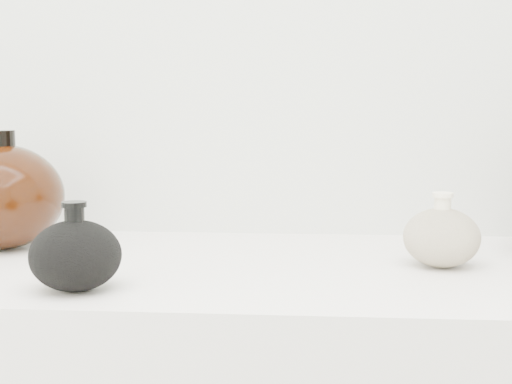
{
  "coord_description": "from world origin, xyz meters",
  "views": [
    {
      "loc": [
        0.07,
        -0.04,
        1.12
      ],
      "look_at": [
        -0.01,
        0.92,
        1.01
      ],
      "focal_mm": 50.0,
      "sensor_mm": 36.0,
      "label": 1
    }
  ],
  "objects": [
    {
      "name": "left_round_pot",
      "position": [
        -0.42,
        1.03,
        0.98
      ],
      "size": [
        0.26,
        0.26,
        0.19
      ],
      "color": "black",
      "rests_on": "display_counter"
    },
    {
      "name": "black_gourd_vase",
      "position": [
        -0.22,
        0.78,
        0.94
      ],
      "size": [
        0.14,
        0.14,
        0.11
      ],
      "color": "black",
      "rests_on": "display_counter"
    },
    {
      "name": "cream_gourd_vase",
      "position": [
        0.25,
        0.95,
        0.94
      ],
      "size": [
        0.13,
        0.13,
        0.1
      ],
      "color": "#C4AE9C",
      "rests_on": "display_counter"
    }
  ]
}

